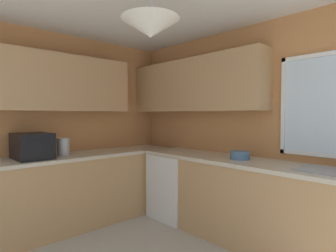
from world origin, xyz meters
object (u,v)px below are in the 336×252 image
at_px(microwave, 32,146).
at_px(kettle, 64,147).
at_px(bowl, 240,155).
at_px(dishwasher, 177,185).

relative_size(microwave, kettle, 2.24).
bearing_deg(microwave, bowl, 45.97).
bearing_deg(kettle, bowl, 39.66).
bearing_deg(bowl, kettle, -140.34).
bearing_deg(kettle, microwave, -93.26).
height_order(dishwasher, bowl, bowl).
height_order(dishwasher, microwave, microwave).
distance_m(microwave, bowl, 2.35).
bearing_deg(bowl, microwave, -134.03).
relative_size(dishwasher, bowl, 3.98).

